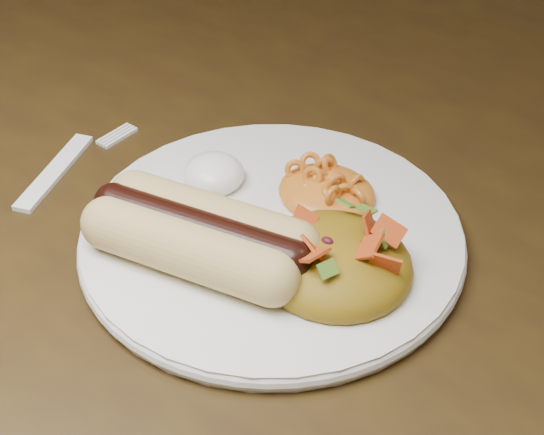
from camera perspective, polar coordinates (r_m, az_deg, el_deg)
The scene contains 7 objects.
table at distance 0.72m, azimuth -0.07°, elevation -2.04°, with size 1.60×0.90×0.75m.
plate at distance 0.58m, azimuth 0.00°, elevation -1.29°, with size 0.26×0.26×0.01m, color white.
hotdog at distance 0.54m, azimuth -4.99°, elevation -1.12°, with size 0.14×0.09×0.04m.
mac_and_cheese at distance 0.59m, azimuth 3.81°, elevation 2.44°, with size 0.07×0.07×0.03m, color orange.
sour_cream at distance 0.61m, azimuth -4.04°, elevation 3.44°, with size 0.05×0.05×0.03m, color white.
taco_salad at distance 0.53m, azimuth 4.30°, elevation -2.32°, with size 0.10×0.10×0.05m.
fork at distance 0.67m, azimuth -14.66°, elevation 3.05°, with size 0.02×0.13×0.00m, color white.
Camera 1 is at (0.34, -0.42, 1.13)m, focal length 55.00 mm.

